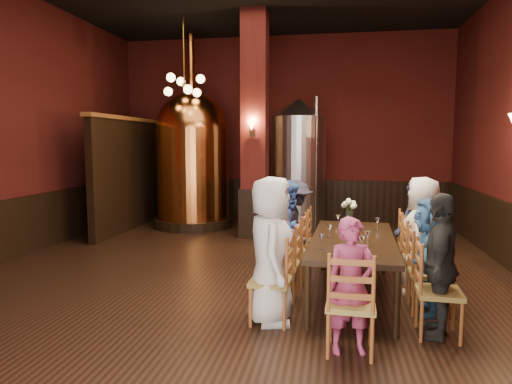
% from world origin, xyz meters
% --- Properties ---
extents(room, '(10.00, 10.02, 4.50)m').
position_xyz_m(room, '(0.00, 0.00, 2.25)').
color(room, black).
rests_on(room, ground).
extents(wainscot_back, '(7.90, 0.08, 1.00)m').
position_xyz_m(wainscot_back, '(0.00, 4.96, 0.50)').
color(wainscot_back, black).
rests_on(wainscot_back, ground).
extents(column, '(0.58, 0.58, 4.50)m').
position_xyz_m(column, '(-0.30, 2.80, 2.25)').
color(column, '#4A130F').
rests_on(column, ground).
extents(partition, '(0.22, 3.50, 2.40)m').
position_xyz_m(partition, '(-3.20, 3.20, 1.20)').
color(partition, black).
rests_on(partition, ground).
extents(pendant_cluster, '(0.90, 0.90, 1.70)m').
position_xyz_m(pendant_cluster, '(-1.80, 2.90, 3.10)').
color(pendant_cluster, '#A57226').
rests_on(pendant_cluster, room).
extents(sconce_column, '(0.20, 0.20, 0.36)m').
position_xyz_m(sconce_column, '(-0.30, 2.50, 2.20)').
color(sconce_column, black).
rests_on(sconce_column, column).
extents(dining_table, '(1.11, 2.45, 0.75)m').
position_xyz_m(dining_table, '(1.53, -0.63, 0.69)').
color(dining_table, black).
rests_on(dining_table, ground).
extents(chair_0, '(0.48, 0.48, 0.92)m').
position_xyz_m(chair_0, '(0.64, -1.59, 0.46)').
color(chair_0, '#9B5427').
rests_on(chair_0, ground).
extents(person_0, '(0.63, 0.84, 1.58)m').
position_xyz_m(person_0, '(0.64, -1.59, 0.79)').
color(person_0, silver).
rests_on(person_0, ground).
extents(chair_1, '(0.48, 0.48, 0.92)m').
position_xyz_m(chair_1, '(0.67, -0.92, 0.46)').
color(chair_1, '#9B5427').
rests_on(chair_1, ground).
extents(person_1, '(0.42, 0.53, 1.29)m').
position_xyz_m(person_1, '(0.67, -0.92, 0.65)').
color(person_1, '#CE2348').
rests_on(person_1, ground).
extents(chair_2, '(0.48, 0.48, 0.92)m').
position_xyz_m(chair_2, '(0.70, -0.26, 0.46)').
color(chair_2, '#9B5427').
rests_on(chair_2, ground).
extents(person_2, '(0.50, 0.75, 1.42)m').
position_xyz_m(person_2, '(0.70, -0.26, 0.71)').
color(person_2, '#2C4B93').
rests_on(person_2, ground).
extents(chair_3, '(0.48, 0.48, 0.92)m').
position_xyz_m(chair_3, '(0.73, 0.41, 0.46)').
color(chair_3, '#9B5427').
rests_on(chair_3, ground).
extents(person_3, '(0.61, 0.94, 1.37)m').
position_xyz_m(person_3, '(0.73, 0.41, 0.69)').
color(person_3, black).
rests_on(person_3, ground).
extents(chair_4, '(0.48, 0.48, 0.92)m').
position_xyz_m(chair_4, '(2.34, -1.67, 0.46)').
color(chair_4, '#9B5427').
rests_on(chair_4, ground).
extents(person_4, '(0.58, 0.91, 1.45)m').
position_xyz_m(person_4, '(2.34, -1.67, 0.72)').
color(person_4, black).
rests_on(person_4, ground).
extents(chair_5, '(0.48, 0.48, 0.92)m').
position_xyz_m(chair_5, '(2.37, -1.00, 0.46)').
color(chair_5, '#9B5427').
rests_on(chair_5, ground).
extents(person_5, '(0.55, 1.27, 1.33)m').
position_xyz_m(person_5, '(2.37, -1.00, 0.66)').
color(person_5, '#2D5687').
rests_on(person_5, ground).
extents(chair_6, '(0.48, 0.48, 0.92)m').
position_xyz_m(chair_6, '(2.40, -0.34, 0.46)').
color(chair_6, '#9B5427').
rests_on(chair_6, ground).
extents(person_6, '(0.70, 0.85, 1.50)m').
position_xyz_m(person_6, '(2.40, -0.34, 0.75)').
color(person_6, beige).
rests_on(person_6, ground).
extents(chair_7, '(0.48, 0.48, 0.92)m').
position_xyz_m(chair_7, '(2.43, 0.33, 0.46)').
color(chair_7, '#9B5427').
rests_on(chair_7, ground).
extents(person_7, '(0.48, 0.73, 1.37)m').
position_xyz_m(person_7, '(2.43, 0.33, 0.69)').
color(person_7, '#1C2138').
rests_on(person_7, ground).
extents(chair_8, '(0.48, 0.48, 0.92)m').
position_xyz_m(chair_8, '(1.46, -2.18, 0.46)').
color(chair_8, '#9B5427').
rests_on(chair_8, ground).
extents(person_8, '(0.51, 0.39, 1.26)m').
position_xyz_m(person_8, '(1.46, -2.18, 0.63)').
color(person_8, '#A23662').
rests_on(person_8, ground).
extents(copper_kettle, '(1.97, 1.97, 4.31)m').
position_xyz_m(copper_kettle, '(-1.90, 3.71, 1.57)').
color(copper_kettle, black).
rests_on(copper_kettle, ground).
extents(steel_vessel, '(1.58, 1.58, 2.88)m').
position_xyz_m(steel_vessel, '(0.50, 3.83, 1.44)').
color(steel_vessel, '#B2B2B7').
rests_on(steel_vessel, ground).
extents(rose_vase, '(0.22, 0.22, 0.38)m').
position_xyz_m(rose_vase, '(1.52, 0.37, 1.00)').
color(rose_vase, white).
rests_on(rose_vase, dining_table).
extents(wine_glass_0, '(0.07, 0.07, 0.17)m').
position_xyz_m(wine_glass_0, '(1.24, -0.65, 0.83)').
color(wine_glass_0, white).
rests_on(wine_glass_0, dining_table).
extents(wine_glass_1, '(0.07, 0.07, 0.17)m').
position_xyz_m(wine_glass_1, '(1.16, -1.28, 0.83)').
color(wine_glass_1, white).
rests_on(wine_glass_1, dining_table).
extents(wine_glass_2, '(0.07, 0.07, 0.17)m').
position_xyz_m(wine_glass_2, '(1.35, 0.13, 0.83)').
color(wine_glass_2, white).
rests_on(wine_glass_2, dining_table).
extents(wine_glass_3, '(0.07, 0.07, 0.17)m').
position_xyz_m(wine_glass_3, '(1.68, -1.04, 0.83)').
color(wine_glass_3, white).
rests_on(wine_glass_3, dining_table).
extents(wine_glass_4, '(0.07, 0.07, 0.17)m').
position_xyz_m(wine_glass_4, '(1.60, -1.33, 0.83)').
color(wine_glass_4, white).
rests_on(wine_glass_4, dining_table).
extents(wine_glass_5, '(0.07, 0.07, 0.17)m').
position_xyz_m(wine_glass_5, '(1.87, -0.06, 0.83)').
color(wine_glass_5, white).
rests_on(wine_glass_5, dining_table).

